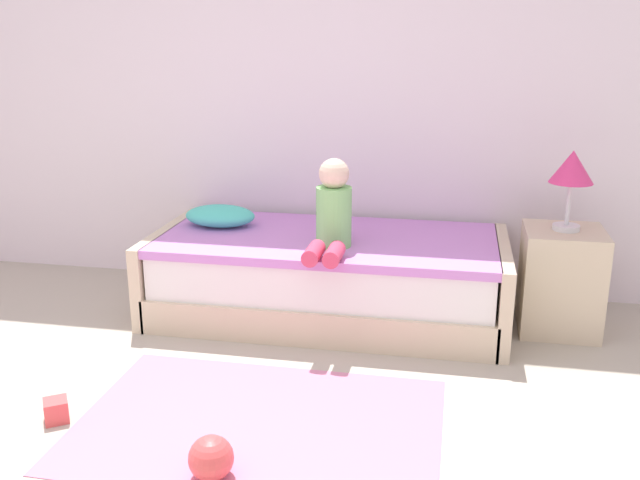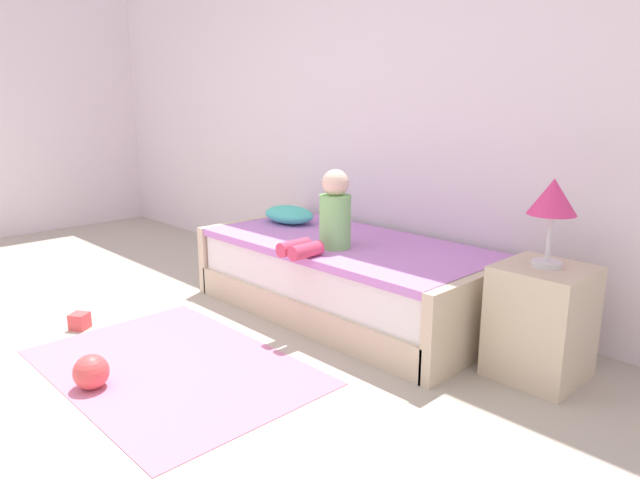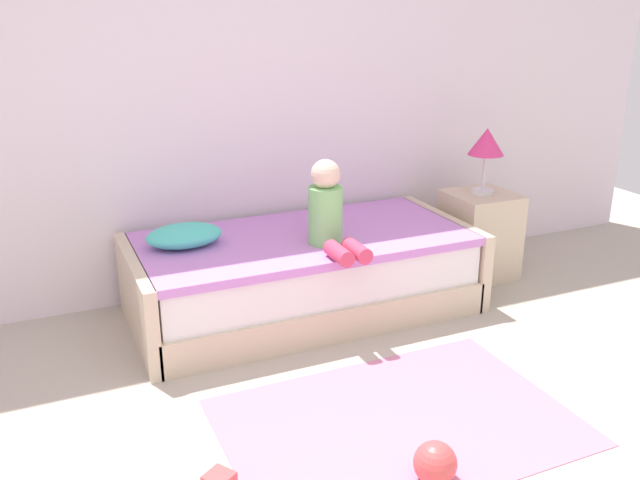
{
  "view_description": "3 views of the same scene",
  "coord_description": "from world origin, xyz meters",
  "px_view_note": "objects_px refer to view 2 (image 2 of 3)",
  "views": [
    {
      "loc": [
        1.19,
        -1.96,
        1.67
      ],
      "look_at": [
        0.46,
        1.75,
        0.55
      ],
      "focal_mm": 39.58,
      "sensor_mm": 36.0,
      "label": 1
    },
    {
      "loc": [
        3.05,
        -0.74,
        1.43
      ],
      "look_at": [
        0.46,
        1.75,
        0.55
      ],
      "focal_mm": 32.56,
      "sensor_mm": 36.0,
      "label": 2
    },
    {
      "loc": [
        -1.03,
        -1.61,
        1.85
      ],
      "look_at": [
        0.46,
        1.75,
        0.55
      ],
      "focal_mm": 38.16,
      "sensor_mm": 36.0,
      "label": 3
    }
  ],
  "objects_px": {
    "nightstand": "(541,322)",
    "pillow": "(289,215)",
    "bed": "(347,277)",
    "toy_ball": "(91,372)",
    "toy_block": "(80,321)",
    "table_lamp": "(553,201)",
    "child_figure": "(330,217)"
  },
  "relations": [
    {
      "from": "table_lamp",
      "to": "toy_block",
      "type": "relative_size",
      "value": 4.39
    },
    {
      "from": "bed",
      "to": "toy_ball",
      "type": "relative_size",
      "value": 11.81
    },
    {
      "from": "bed",
      "to": "toy_block",
      "type": "xyz_separation_m",
      "value": [
        -0.96,
        -1.45,
        -0.19
      ]
    },
    {
      "from": "nightstand",
      "to": "toy_block",
      "type": "height_order",
      "value": "nightstand"
    },
    {
      "from": "bed",
      "to": "child_figure",
      "type": "height_order",
      "value": "child_figure"
    },
    {
      "from": "pillow",
      "to": "table_lamp",
      "type": "bearing_deg",
      "value": -1.5
    },
    {
      "from": "child_figure",
      "to": "pillow",
      "type": "height_order",
      "value": "child_figure"
    },
    {
      "from": "bed",
      "to": "pillow",
      "type": "height_order",
      "value": "pillow"
    },
    {
      "from": "bed",
      "to": "toy_block",
      "type": "bearing_deg",
      "value": -123.65
    },
    {
      "from": "nightstand",
      "to": "toy_block",
      "type": "relative_size",
      "value": 5.86
    },
    {
      "from": "child_figure",
      "to": "nightstand",
      "type": "bearing_deg",
      "value": 12.06
    },
    {
      "from": "bed",
      "to": "pillow",
      "type": "relative_size",
      "value": 4.8
    },
    {
      "from": "table_lamp",
      "to": "child_figure",
      "type": "bearing_deg",
      "value": -167.94
    },
    {
      "from": "nightstand",
      "to": "child_figure",
      "type": "relative_size",
      "value": 1.18
    },
    {
      "from": "nightstand",
      "to": "pillow",
      "type": "distance_m",
      "value": 2.07
    },
    {
      "from": "nightstand",
      "to": "pillow",
      "type": "height_order",
      "value": "pillow"
    },
    {
      "from": "bed",
      "to": "table_lamp",
      "type": "distance_m",
      "value": 1.52
    },
    {
      "from": "pillow",
      "to": "toy_block",
      "type": "height_order",
      "value": "pillow"
    },
    {
      "from": "toy_ball",
      "to": "nightstand",
      "type": "bearing_deg",
      "value": 49.74
    },
    {
      "from": "bed",
      "to": "table_lamp",
      "type": "bearing_deg",
      "value": 1.96
    },
    {
      "from": "table_lamp",
      "to": "toy_block",
      "type": "distance_m",
      "value": 2.89
    },
    {
      "from": "pillow",
      "to": "toy_block",
      "type": "relative_size",
      "value": 4.3
    },
    {
      "from": "pillow",
      "to": "toy_ball",
      "type": "xyz_separation_m",
      "value": [
        0.56,
        -1.82,
        -0.48
      ]
    },
    {
      "from": "table_lamp",
      "to": "pillow",
      "type": "distance_m",
      "value": 2.09
    },
    {
      "from": "child_figure",
      "to": "toy_block",
      "type": "height_order",
      "value": "child_figure"
    },
    {
      "from": "toy_ball",
      "to": "toy_block",
      "type": "distance_m",
      "value": 0.87
    },
    {
      "from": "toy_ball",
      "to": "pillow",
      "type": "bearing_deg",
      "value": 107.24
    },
    {
      "from": "bed",
      "to": "nightstand",
      "type": "xyz_separation_m",
      "value": [
        1.35,
        0.05,
        0.05
      ]
    },
    {
      "from": "child_figure",
      "to": "pillow",
      "type": "relative_size",
      "value": 1.16
    },
    {
      "from": "toy_block",
      "to": "table_lamp",
      "type": "bearing_deg",
      "value": 32.84
    },
    {
      "from": "child_figure",
      "to": "toy_block",
      "type": "xyz_separation_m",
      "value": [
        -1.03,
        -1.22,
        -0.65
      ]
    },
    {
      "from": "bed",
      "to": "pillow",
      "type": "distance_m",
      "value": 0.78
    }
  ]
}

